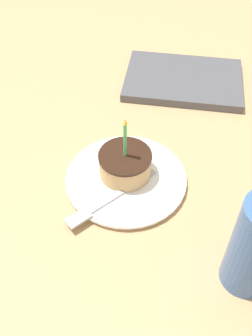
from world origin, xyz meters
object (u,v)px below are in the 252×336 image
Objects in this scene: cake_slice at (125,164)px; fork at (107,200)px; marble_board at (183,80)px; plate at (126,179)px.

cake_slice is 0.86× the size of fork.
marble_board is at bearing -105.76° from fork.
fork is (0.02, 0.07, -0.02)m from cake_slice.
marble_board is (-0.09, -0.33, -0.03)m from cake_slice.
fork is at bearing 73.75° from cake_slice.
plate is 0.81× the size of marble_board.
marble_board is at bearing -105.65° from cake_slice.
cake_slice is at bearing -106.25° from fork.
plate is at bearing -110.95° from fork.
marble_board is at bearing -104.76° from plate.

